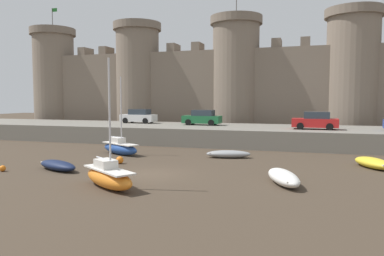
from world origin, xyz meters
name	(u,v)px	position (x,y,z in m)	size (l,w,h in m)	color
ground_plane	(150,174)	(0.00, 0.00, 0.00)	(160.00, 160.00, 0.00)	#423528
quay_road	(218,134)	(0.00, 17.36, 0.85)	(66.95, 10.00, 1.71)	slate
castle	(236,82)	(0.00, 27.11, 6.72)	(61.49, 6.54, 17.87)	#7A6B5B
rowboat_midflat_left	(373,163)	(13.12, 6.23, 0.36)	(2.76, 3.61, 0.68)	yellow
rowboat_near_channel_left	(58,165)	(-6.13, -0.57, 0.33)	(3.78, 2.48, 0.63)	#141E3D
rowboat_midflat_right	(283,177)	(7.81, -0.33, 0.40)	(2.51, 3.87, 0.76)	silver
rowboat_midflat_centre	(228,154)	(3.19, 7.60, 0.31)	(3.55, 1.84, 0.59)	gray
sailboat_near_channel_right	(109,176)	(-0.64, -3.76, 0.59)	(4.26, 3.42, 6.55)	orange
sailboat_foreground_left	(120,147)	(-5.65, 6.75, 0.57)	(4.44, 3.15, 6.30)	#234793
mooring_buoy_near_shore	(3,168)	(-9.17, -1.93, 0.19)	(0.39, 0.39, 0.39)	orange
mooring_buoy_mid_mud	(120,160)	(-3.52, 2.76, 0.26)	(0.52, 0.52, 0.52)	orange
car_quay_east	(202,118)	(-1.95, 18.33, 2.49)	(4.13, 1.94, 1.62)	#1E6638
car_quay_west	(315,121)	(9.61, 15.96, 2.49)	(4.13, 1.94, 1.62)	red
car_quay_centre_east	(139,116)	(-9.91, 19.29, 2.49)	(4.13, 1.94, 1.62)	silver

